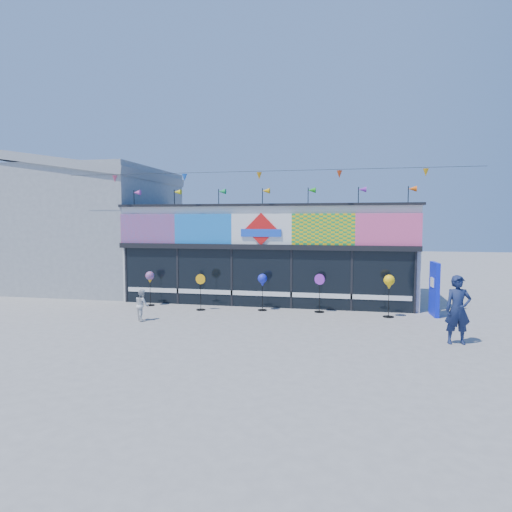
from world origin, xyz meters
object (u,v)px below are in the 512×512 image
(blue_sign, at_px, (434,289))
(spinner_1, at_px, (201,291))
(spinner_2, at_px, (262,281))
(spinner_3, at_px, (319,292))
(spinner_4, at_px, (389,283))
(adult_man, at_px, (458,310))
(spinner_0, at_px, (150,278))
(child, at_px, (142,305))

(blue_sign, relative_size, spinner_1, 1.40)
(blue_sign, relative_size, spinner_2, 1.38)
(spinner_2, relative_size, spinner_3, 0.97)
(spinner_2, height_order, spinner_4, spinner_4)
(spinner_2, distance_m, adult_man, 7.16)
(spinner_0, relative_size, child, 1.27)
(spinner_2, bearing_deg, spinner_1, -169.68)
(spinner_1, xyz_separation_m, adult_man, (8.55, -3.12, 0.22))
(blue_sign, bearing_deg, spinner_3, 178.86)
(spinner_2, bearing_deg, spinner_0, 179.32)
(blue_sign, height_order, spinner_2, blue_sign)
(spinner_4, bearing_deg, spinner_1, -178.77)
(blue_sign, xyz_separation_m, child, (-9.96, -2.91, -0.43))
(blue_sign, height_order, spinner_1, blue_sign)
(spinner_0, distance_m, child, 2.85)
(spinner_0, distance_m, spinner_2, 4.64)
(spinner_3, relative_size, spinner_4, 0.95)
(spinner_2, bearing_deg, spinner_4, -3.40)
(spinner_0, height_order, adult_man, adult_man)
(spinner_2, xyz_separation_m, spinner_3, (2.16, 0.11, -0.36))
(spinner_0, height_order, spinner_1, same)
(blue_sign, height_order, child, blue_sign)
(blue_sign, bearing_deg, spinner_1, -179.25)
(blue_sign, xyz_separation_m, spinner_2, (-6.25, -0.33, 0.15))
(spinner_0, bearing_deg, spinner_2, -0.68)
(spinner_0, height_order, spinner_3, spinner_3)
(blue_sign, bearing_deg, child, -167.98)
(spinner_4, height_order, adult_man, adult_man)
(spinner_3, xyz_separation_m, adult_man, (4.07, -3.65, 0.20))
(spinner_2, relative_size, adult_man, 0.73)
(spinner_1, relative_size, spinner_4, 0.92)
(child, bearing_deg, adult_man, -136.85)
(spinner_0, bearing_deg, spinner_4, -2.04)
(spinner_0, relative_size, spinner_1, 1.00)
(spinner_1, distance_m, child, 2.57)
(spinner_4, bearing_deg, blue_sign, 20.45)
(spinner_1, height_order, spinner_3, spinner_3)
(blue_sign, distance_m, spinner_4, 1.75)
(adult_man, xyz_separation_m, child, (-9.93, 0.96, -0.41))
(spinner_4, distance_m, adult_man, 3.65)
(spinner_0, distance_m, spinner_1, 2.39)
(spinner_3, height_order, spinner_4, spinner_4)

